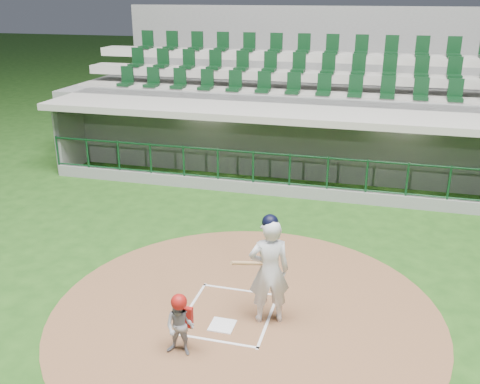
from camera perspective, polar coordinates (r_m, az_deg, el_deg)
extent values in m
plane|color=#1D4513|center=(10.33, -0.75, -12.01)|extent=(120.00, 120.00, 0.00)
cylinder|color=brown|center=(10.10, 0.61, -12.81)|extent=(7.20, 7.20, 0.01)
cube|color=white|center=(9.76, -1.91, -14.03)|extent=(0.43, 0.43, 0.02)
cube|color=white|center=(10.29, -5.34, -12.17)|extent=(0.05, 1.80, 0.01)
cube|color=white|center=(9.93, 3.05, -13.42)|extent=(0.05, 1.80, 0.01)
cube|color=white|center=(10.77, 0.06, -10.42)|extent=(1.55, 0.05, 0.01)
cube|color=white|center=(9.42, -2.73, -15.55)|extent=(1.55, 0.05, 0.01)
cube|color=slate|center=(17.18, 6.08, -0.40)|extent=(15.00, 3.00, 0.10)
cube|color=gray|center=(18.25, 7.06, 5.45)|extent=(15.00, 0.20, 2.70)
cube|color=#AEA99A|center=(18.08, 7.04, 6.12)|extent=(13.50, 0.04, 0.90)
cube|color=slate|center=(19.29, -16.41, 5.58)|extent=(0.20, 3.00, 2.70)
cube|color=#9A978B|center=(16.14, 6.31, 8.78)|extent=(15.40, 3.50, 0.20)
cube|color=gray|center=(15.50, 5.24, 0.03)|extent=(15.00, 0.15, 0.40)
cube|color=black|center=(15.02, 5.43, 5.67)|extent=(15.00, 0.01, 0.95)
cube|color=brown|center=(18.06, 6.65, 1.56)|extent=(12.75, 0.40, 0.45)
cube|color=white|center=(17.10, -3.66, 9.08)|extent=(1.30, 0.35, 0.04)
cube|color=white|center=(16.24, 17.03, 7.61)|extent=(1.30, 0.35, 0.04)
imported|color=#B01813|center=(18.91, -9.35, 4.00)|extent=(1.12, 0.89, 1.52)
imported|color=maroon|center=(17.94, -1.21, 3.43)|extent=(0.98, 0.59, 1.56)
imported|color=#9E1811|center=(17.35, 14.34, 2.69)|extent=(0.96, 0.68, 1.86)
imported|color=maroon|center=(17.28, 18.55, 2.23)|extent=(1.83, 1.20, 1.89)
cube|color=slate|center=(19.77, 7.81, 7.48)|extent=(17.00, 6.50, 2.50)
cube|color=gray|center=(18.08, 7.34, 10.00)|extent=(16.60, 0.95, 0.30)
cube|color=#9D988D|center=(18.92, 7.83, 12.14)|extent=(16.60, 0.95, 0.30)
cube|color=#A7A297|center=(19.79, 8.29, 14.08)|extent=(16.60, 0.95, 0.30)
cube|color=slate|center=(22.80, 9.14, 12.66)|extent=(17.00, 0.25, 5.05)
imported|color=silver|center=(9.42, 3.12, -8.43)|extent=(0.84, 0.70, 1.98)
sphere|color=black|center=(9.01, 3.24, -3.25)|extent=(0.28, 0.28, 0.28)
cylinder|color=tan|center=(9.14, 1.28, -7.61)|extent=(0.58, 0.79, 0.39)
imported|color=gray|center=(8.90, -6.41, -14.09)|extent=(0.50, 0.39, 1.02)
sphere|color=maroon|center=(8.64, -6.53, -11.57)|extent=(0.26, 0.26, 0.26)
cube|color=#A01611|center=(8.96, -6.08, -13.07)|extent=(0.32, 0.10, 0.35)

